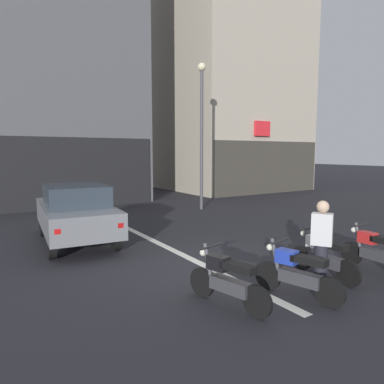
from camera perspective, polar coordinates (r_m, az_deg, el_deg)
The scene contains 11 objects.
ground_plane at distance 8.13m, azimuth 1.58°, elevation -11.65°, with size 120.00×120.00×0.00m, color #232328.
lane_centre_line at distance 13.39m, azimuth -12.85°, elevation -4.56°, with size 0.20×18.00×0.01m, color silver.
building_mid_block at distance 21.29m, azimuth -26.09°, elevation 23.35°, with size 10.68×7.87×17.90m.
building_far_right at distance 26.45m, azimuth 5.59°, elevation 22.79°, with size 8.61×8.99×19.98m.
car_grey_crossing_near at distance 10.28m, azimuth -18.37°, elevation -3.06°, with size 2.10×4.24×1.64m.
street_lamp at distance 15.55m, azimuth 1.58°, elevation 11.50°, with size 0.36×0.36×6.33m.
motorcycle_black_row_leftmost at distance 5.94m, azimuth 5.72°, elevation -13.98°, with size 0.58×1.64×0.98m.
motorcycle_blue_row_left_mid at distance 6.50m, azimuth 16.62°, elevation -12.40°, with size 0.60×1.63×0.98m.
motorcycle_white_row_centre at distance 7.66m, azimuth 20.55°, elevation -9.64°, with size 0.55×1.67×0.98m.
motorcycle_red_row_right_mid at distance 8.47m, azimuth 27.67°, elevation -8.44°, with size 0.55×1.67×0.98m.
person_by_motorcycles at distance 6.84m, azimuth 20.28°, elevation -8.11°, with size 0.38×0.42×1.67m.
Camera 1 is at (-4.29, -6.43, 2.53)m, focal length 32.79 mm.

